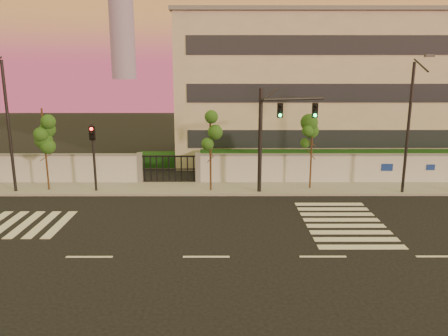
% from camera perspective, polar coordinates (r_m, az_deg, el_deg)
% --- Properties ---
extents(ground, '(120.00, 120.00, 0.00)m').
position_cam_1_polar(ground, '(19.06, -2.34, -11.53)').
color(ground, black).
rests_on(ground, ground).
extents(sidewalk, '(60.00, 3.00, 0.15)m').
position_cam_1_polar(sidewalk, '(28.91, -1.57, -2.70)').
color(sidewalk, gray).
rests_on(sidewalk, ground).
extents(perimeter_wall, '(60.00, 0.36, 2.20)m').
position_cam_1_polar(perimeter_wall, '(30.11, -1.32, -0.10)').
color(perimeter_wall, silver).
rests_on(perimeter_wall, ground).
extents(hedge_row, '(41.00, 4.25, 1.80)m').
position_cam_1_polar(hedge_row, '(32.83, 0.63, 0.56)').
color(hedge_row, black).
rests_on(hedge_row, ground).
extents(institutional_building, '(24.40, 12.40, 12.25)m').
position_cam_1_polar(institutional_building, '(40.20, 11.93, 10.27)').
color(institutional_building, '#B9B19C').
rests_on(institutional_building, ground).
extents(road_markings, '(57.00, 7.62, 0.02)m').
position_cam_1_polar(road_markings, '(22.63, -6.02, -7.49)').
color(road_markings, silver).
rests_on(road_markings, ground).
extents(street_tree_c, '(1.41, 1.12, 5.42)m').
position_cam_1_polar(street_tree_c, '(29.91, -22.45, 4.50)').
color(street_tree_c, '#382314').
rests_on(street_tree_c, ground).
extents(street_tree_d, '(1.60, 1.28, 5.21)m').
position_cam_1_polar(street_tree_d, '(27.55, -1.75, 4.52)').
color(street_tree_d, '#382314').
rests_on(street_tree_d, ground).
extents(street_tree_e, '(1.38, 1.10, 5.11)m').
position_cam_1_polar(street_tree_e, '(28.63, 11.48, 4.43)').
color(street_tree_e, '#382314').
rests_on(street_tree_e, ground).
extents(traffic_signal_main, '(4.14, 1.45, 6.66)m').
position_cam_1_polar(traffic_signal_main, '(27.34, 6.54, 5.17)').
color(traffic_signal_main, black).
rests_on(traffic_signal_main, ground).
extents(traffic_signal_secondary, '(0.35, 0.34, 4.49)m').
position_cam_1_polar(traffic_signal_secondary, '(28.78, -16.69, 2.35)').
color(traffic_signal_secondary, black).
rests_on(traffic_signal_secondary, ground).
extents(streetlight_west, '(0.52, 2.11, 8.75)m').
position_cam_1_polar(streetlight_west, '(30.14, -26.53, 5.61)').
color(streetlight_west, black).
rests_on(streetlight_west, ground).
extents(streetlight_east, '(0.51, 2.07, 8.61)m').
position_cam_1_polar(streetlight_east, '(29.09, 23.13, 5.56)').
color(streetlight_east, black).
rests_on(streetlight_east, ground).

